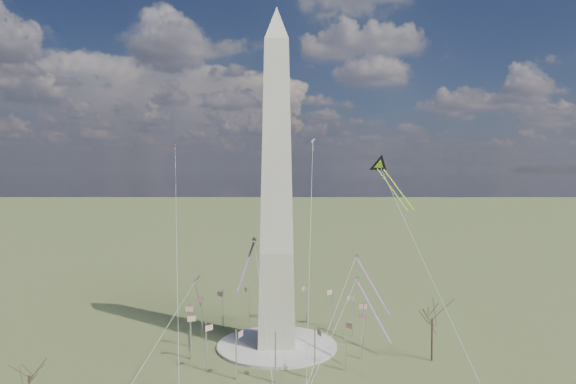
{
  "coord_description": "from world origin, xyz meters",
  "views": [
    {
      "loc": [
        2.41,
        -151.78,
        53.06
      ],
      "look_at": [
        3.31,
        0.0,
        46.55
      ],
      "focal_mm": 32.0,
      "sensor_mm": 36.0,
      "label": 1
    }
  ],
  "objects": [
    {
      "name": "ground",
      "position": [
        0.0,
        0.0,
        0.0
      ],
      "size": [
        2000.0,
        2000.0,
        0.0
      ],
      "primitive_type": "plane",
      "color": "#4C5E2F",
      "rests_on": "ground"
    },
    {
      "name": "flagpole_ring",
      "position": [
        -0.0,
        -0.0,
        7.27
      ],
      "size": [
        54.4,
        54.4,
        13.0
      ],
      "color": "silver",
      "rests_on": "ground"
    },
    {
      "name": "kite_small_red",
      "position": [
        -37.87,
        36.73,
        62.38
      ],
      "size": [
        1.17,
        1.72,
        4.26
      ],
      "rotation": [
        0.0,
        0.0,
        2.89
      ],
      "color": "red",
      "rests_on": "ground"
    },
    {
      "name": "tree_far",
      "position": [
        -53.05,
        -42.31,
        9.21
      ],
      "size": [
        7.38,
        7.38,
        12.92
      ],
      "color": "#4D362E",
      "rests_on": "ground"
    },
    {
      "name": "kite_small_white",
      "position": [
        13.03,
        43.58,
        63.84
      ],
      "size": [
        1.74,
        1.57,
        4.79
      ],
      "rotation": [
        0.0,
        0.0,
        3.14
      ],
      "color": "white",
      "rests_on": "ground"
    },
    {
      "name": "kite_streamer_right",
      "position": [
        27.98,
        4.57,
        13.09
      ],
      "size": [
        8.21,
        21.49,
        15.25
      ],
      "rotation": [
        0.0,
        0.0,
        3.46
      ],
      "color": "#EE4825",
      "rests_on": "ground"
    },
    {
      "name": "kite_streamer_left",
      "position": [
        25.51,
        -10.02,
        23.47
      ],
      "size": [
        7.39,
        18.83,
        13.38
      ],
      "rotation": [
        0.0,
        0.0,
        3.47
      ],
      "color": "#EE4825",
      "rests_on": "ground"
    },
    {
      "name": "tree_near",
      "position": [
        43.29,
        -11.49,
        12.75
      ],
      "size": [
        10.21,
        10.21,
        17.87
      ],
      "color": "#4D362E",
      "rests_on": "ground"
    },
    {
      "name": "kite_delta_black",
      "position": [
        31.89,
        5.37,
        53.8
      ],
      "size": [
        11.04,
        19.62,
        16.06
      ],
      "rotation": [
        0.0,
        0.0,
        3.49
      ],
      "color": "black",
      "rests_on": "ground"
    },
    {
      "name": "kite_diamond_purple",
      "position": [
        -25.19,
        8.26,
        17.96
      ],
      "size": [
        2.18,
        3.47,
        10.8
      ],
      "rotation": [
        0.0,
        0.0,
        2.66
      ],
      "color": "navy",
      "rests_on": "ground"
    },
    {
      "name": "plaza",
      "position": [
        0.0,
        0.0,
        0.4
      ],
      "size": [
        36.0,
        36.0,
        0.8
      ],
      "primitive_type": "cylinder",
      "color": "beige",
      "rests_on": "ground"
    },
    {
      "name": "kite_streamer_mid",
      "position": [
        -8.27,
        -2.83,
        27.39
      ],
      "size": [
        4.7,
        18.37,
        12.72
      ],
      "rotation": [
        0.0,
        0.0,
        2.95
      ],
      "color": "#EE4825",
      "rests_on": "ground"
    },
    {
      "name": "washington_monument",
      "position": [
        0.0,
        0.0,
        47.95
      ],
      "size": [
        15.56,
        15.56,
        100.0
      ],
      "color": "beige",
      "rests_on": "plaza"
    }
  ]
}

